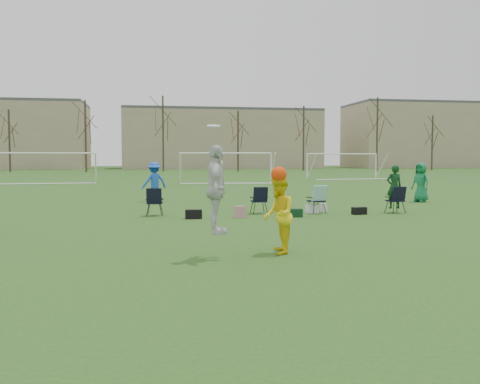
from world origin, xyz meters
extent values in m
plane|color=#225319|center=(0.00, 0.00, 0.00)|extent=(260.00, 260.00, 0.00)
imported|color=blue|center=(-1.84, 14.63, 0.91)|extent=(1.35, 1.09, 1.82)
imported|color=#136F41|center=(10.15, 12.21, 0.90)|extent=(0.87, 1.03, 1.79)
imported|color=silver|center=(-0.74, 0.10, 1.38)|extent=(0.55, 1.08, 1.77)
imported|color=yellow|center=(0.61, 0.41, 0.82)|extent=(0.74, 0.88, 1.63)
sphere|color=#F03D0C|center=(0.61, 0.41, 1.66)|extent=(0.33, 0.33, 0.33)
cylinder|color=white|center=(-0.79, 0.09, 2.63)|extent=(0.27, 0.27, 0.07)
imported|color=#0F3717|center=(6.82, 7.97, 0.95)|extent=(0.60, 0.40, 1.60)
cube|color=black|center=(-0.62, 7.18, 0.15)|extent=(0.57, 0.34, 0.30)
cube|color=#C47E8A|center=(0.93, 7.16, 0.20)|extent=(0.39, 0.30, 0.40)
cube|color=#0D3219|center=(2.85, 7.12, 0.14)|extent=(0.49, 0.35, 0.28)
cube|color=white|center=(3.79, 8.28, 0.16)|extent=(0.47, 0.38, 0.32)
cylinder|color=white|center=(4.38, 8.71, 0.15)|extent=(0.26, 0.26, 0.30)
cube|color=black|center=(5.29, 7.52, 0.13)|extent=(0.54, 0.35, 0.26)
cube|color=black|center=(-1.88, 8.35, 0.48)|extent=(0.65, 0.65, 0.96)
cube|color=black|center=(1.85, 8.49, 0.48)|extent=(0.62, 0.62, 0.96)
cube|color=black|center=(3.93, 8.24, 0.48)|extent=(0.72, 0.72, 0.96)
cube|color=black|center=(6.82, 7.87, 0.48)|extent=(0.68, 0.68, 0.96)
cylinder|color=white|center=(-6.36, 34.32, 1.20)|extent=(0.12, 0.12, 2.40)
cylinder|color=white|center=(-10.00, 34.00, 2.40)|extent=(7.28, 0.76, 0.12)
cylinder|color=white|center=(0.36, 32.25, 1.20)|extent=(0.12, 0.12, 2.40)
cylinder|color=white|center=(7.64, 31.75, 1.20)|extent=(0.12, 0.12, 2.40)
cylinder|color=white|center=(4.00, 32.00, 2.40)|extent=(7.29, 0.63, 0.12)
cylinder|color=white|center=(12.39, 37.49, 1.20)|extent=(0.12, 0.12, 2.40)
cylinder|color=white|center=(19.61, 38.51, 1.20)|extent=(0.12, 0.12, 2.40)
cylinder|color=white|center=(16.00, 38.00, 2.40)|extent=(7.25, 1.13, 0.12)
cylinder|color=#382B21|center=(-22.00, 71.50, 4.50)|extent=(0.28, 0.28, 9.00)
cylinder|color=#382B21|center=(-11.00, 68.50, 5.10)|extent=(0.28, 0.28, 10.20)
cylinder|color=#382B21|center=(0.00, 71.50, 5.70)|extent=(0.28, 0.28, 11.40)
cylinder|color=#382B21|center=(11.00, 68.50, 4.50)|extent=(0.28, 0.28, 9.00)
cylinder|color=#382B21|center=(22.00, 71.50, 5.10)|extent=(0.28, 0.28, 10.20)
cylinder|color=#382B21|center=(33.00, 68.50, 5.70)|extent=(0.28, 0.28, 11.40)
cylinder|color=#382B21|center=(44.00, 71.50, 4.50)|extent=(0.28, 0.28, 9.00)
cube|color=tan|center=(12.00, 96.00, 5.50)|extent=(38.00, 16.00, 11.00)
cube|color=tan|center=(55.00, 96.00, 6.50)|extent=(30.00, 16.00, 13.00)
camera|label=1|loc=(-2.03, -10.39, 2.00)|focal=40.00mm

